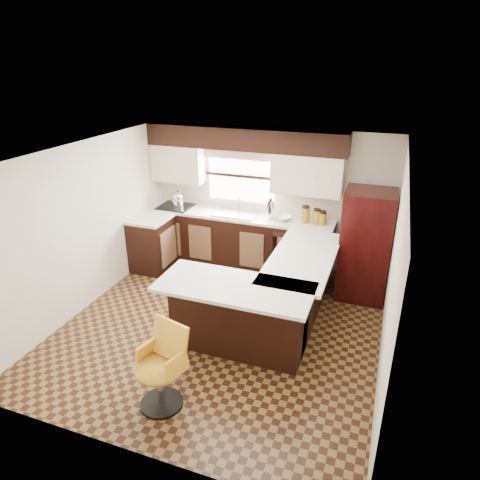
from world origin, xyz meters
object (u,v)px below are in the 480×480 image
at_px(peninsula_return, 239,317).
at_px(bar_chair, 159,369).
at_px(peninsula_long, 297,287).
at_px(refrigerator, 365,245).

distance_m(peninsula_return, bar_chair, 1.30).
relative_size(peninsula_long, bar_chair, 2.07).
bearing_deg(peninsula_long, peninsula_return, -118.30).
bearing_deg(peninsula_long, bar_chair, -113.70).
height_order(peninsula_long, refrigerator, refrigerator).
relative_size(peninsula_long, peninsula_return, 1.18).
bearing_deg(refrigerator, peninsula_long, -132.10).
xyz_separation_m(peninsula_long, refrigerator, (0.82, 0.90, 0.40)).
bearing_deg(peninsula_long, refrigerator, 47.90).
distance_m(peninsula_long, refrigerator, 1.28).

